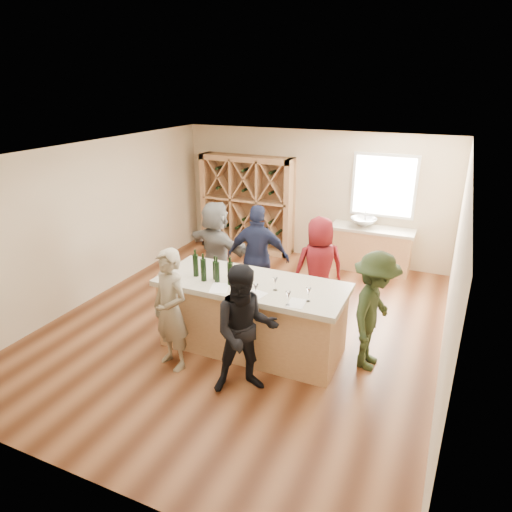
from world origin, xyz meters
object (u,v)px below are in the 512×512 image
at_px(person_far_right, 319,268).
at_px(person_far_left, 216,249).
at_px(wine_bottle_e, 230,274).
at_px(person_server, 374,311).
at_px(person_near_right, 245,330).
at_px(wine_bottle_b, 203,270).
at_px(wine_bottle_c, 215,270).
at_px(tasting_counter_base, 252,318).
at_px(wine_rack, 247,204).
at_px(wine_bottle_d, 217,272).
at_px(person_far_mid, 258,258).
at_px(sink, 363,222).
at_px(wine_bottle_a, 196,265).
at_px(person_near_left, 171,310).

distance_m(person_far_right, person_far_left, 1.96).
distance_m(wine_bottle_e, person_far_left, 2.03).
bearing_deg(person_server, person_near_right, 136.00).
relative_size(person_near_right, person_server, 1.01).
relative_size(wine_bottle_b, wine_bottle_c, 1.21).
xyz_separation_m(tasting_counter_base, person_server, (1.69, 0.27, 0.35)).
relative_size(wine_rack, wine_bottle_d, 7.40).
distance_m(wine_bottle_c, person_far_mid, 1.44).
bearing_deg(sink, tasting_counter_base, -102.01).
bearing_deg(person_far_mid, person_near_right, 98.67).
bearing_deg(person_far_right, wine_bottle_c, 21.89).
xyz_separation_m(wine_bottle_a, wine_bottle_c, (0.31, 0.01, -0.03)).
relative_size(tasting_counter_base, wine_bottle_c, 9.54).
bearing_deg(person_far_left, person_far_mid, -171.60).
height_order(tasting_counter_base, person_near_left, person_near_left).
xyz_separation_m(sink, wine_bottle_a, (-1.65, -3.93, 0.23)).
bearing_deg(wine_bottle_c, person_far_right, 54.32).
xyz_separation_m(wine_bottle_a, person_far_right, (1.41, 1.54, -0.38)).
distance_m(wine_rack, person_near_right, 5.28).
bearing_deg(wine_rack, wine_bottle_d, -70.49).
distance_m(wine_bottle_b, person_far_mid, 1.57).
bearing_deg(wine_rack, wine_bottle_e, -67.91).
bearing_deg(wine_bottle_a, wine_bottle_e, -5.97).
relative_size(wine_bottle_b, person_near_right, 0.19).
relative_size(wine_bottle_e, person_far_left, 0.18).
bearing_deg(person_far_right, person_near_left, 25.90).
height_order(wine_rack, wine_bottle_c, wine_rack).
xyz_separation_m(person_near_left, person_far_left, (-0.56, 2.31, 0.02)).
distance_m(wine_bottle_b, wine_bottle_e, 0.41).
bearing_deg(wine_bottle_b, sink, 70.12).
distance_m(sink, person_far_right, 2.40).
bearing_deg(person_near_right, wine_bottle_b, 113.17).
distance_m(wine_bottle_e, person_near_left, 0.95).
distance_m(tasting_counter_base, person_server, 1.75).
xyz_separation_m(wine_bottle_b, person_far_left, (-0.73, 1.69, -0.36)).
bearing_deg(wine_bottle_d, wine_bottle_a, 171.50).
relative_size(wine_rack, tasting_counter_base, 0.85).
distance_m(wine_bottle_a, wine_bottle_d, 0.39).
height_order(person_far_mid, person_far_right, person_far_mid).
xyz_separation_m(tasting_counter_base, person_far_left, (-1.38, 1.46, 0.39)).
height_order(wine_bottle_a, wine_bottle_d, wine_bottle_a).
distance_m(wine_bottle_e, person_far_right, 1.84).
xyz_separation_m(tasting_counter_base, wine_bottle_e, (-0.24, -0.19, 0.74)).
relative_size(wine_bottle_d, person_near_left, 0.17).
bearing_deg(wine_bottle_a, person_far_mid, 75.36).
bearing_deg(wine_bottle_a, person_near_left, -88.53).
height_order(person_near_right, person_far_right, person_far_right).
distance_m(tasting_counter_base, wine_bottle_d, 0.88).
distance_m(sink, wine_bottle_d, 4.19).
distance_m(wine_bottle_b, person_far_left, 1.87).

